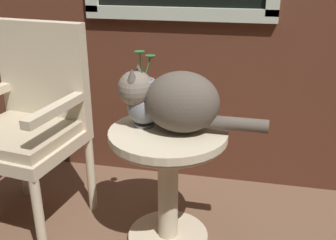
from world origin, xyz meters
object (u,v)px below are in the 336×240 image
Objects in this scene: pewter_vase_with_ivy at (144,104)px; cat at (177,100)px; wicker_side_table at (168,166)px; wicker_chair at (30,118)px.

cat is at bearing -6.90° from pewter_vase_with_ivy.
wicker_side_table is 0.89× the size of cat.
wicker_chair reaches higher than pewter_vase_with_ivy.
cat is 1.87× the size of pewter_vase_with_ivy.
wicker_chair is 2.90× the size of pewter_vase_with_ivy.
wicker_chair is 0.59m from pewter_vase_with_ivy.
cat is at bearing 25.02° from wicker_side_table.
wicker_side_table is 0.30m from pewter_vase_with_ivy.
pewter_vase_with_ivy is (0.58, -0.02, 0.13)m from wicker_chair.
wicker_chair is at bearing 175.41° from wicker_side_table.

